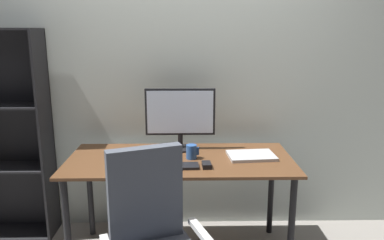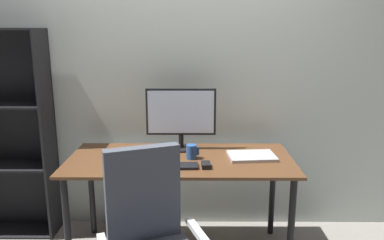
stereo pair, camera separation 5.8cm
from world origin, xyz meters
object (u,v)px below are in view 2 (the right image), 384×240
at_px(coffee_mug, 192,152).
at_px(laptop, 252,156).
at_px(keyboard, 176,166).
at_px(mouse, 206,165).
at_px(bookshelf, 0,136).
at_px(desk, 180,170).
at_px(monitor, 181,115).

bearing_deg(coffee_mug, laptop, 2.92).
bearing_deg(keyboard, coffee_mug, 57.78).
height_order(mouse, bookshelf, bookshelf).
bearing_deg(desk, laptop, 1.72).
xyz_separation_m(keyboard, bookshelf, (-1.40, 0.54, 0.05)).
height_order(monitor, mouse, monitor).
bearing_deg(mouse, coffee_mug, 115.18).
bearing_deg(desk, coffee_mug, -4.58).
relative_size(desk, mouse, 16.18).
xyz_separation_m(monitor, bookshelf, (-1.43, 0.14, -0.20)).
distance_m(monitor, bookshelf, 1.45).
bearing_deg(desk, bookshelf, 166.07).
xyz_separation_m(desk, monitor, (0.00, 0.21, 0.34)).
xyz_separation_m(monitor, coffee_mug, (0.08, -0.22, -0.21)).
distance_m(mouse, bookshelf, 1.69).
bearing_deg(mouse, bookshelf, 158.41).
bearing_deg(keyboard, laptop, 18.63).
height_order(desk, laptop, laptop).
height_order(keyboard, mouse, mouse).
distance_m(laptop, bookshelf, 1.96).
bearing_deg(laptop, keyboard, -164.35).
bearing_deg(bookshelf, mouse, -18.50).
bearing_deg(keyboard, monitor, 84.62).
height_order(keyboard, bookshelf, bookshelf).
bearing_deg(desk, keyboard, -97.00).
relative_size(keyboard, coffee_mug, 2.95).
height_order(desk, mouse, mouse).
height_order(coffee_mug, laptop, coffee_mug).
height_order(monitor, keyboard, monitor).
bearing_deg(laptop, bookshelf, 164.96).
height_order(keyboard, laptop, laptop).
xyz_separation_m(monitor, mouse, (0.17, -0.39, -0.24)).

